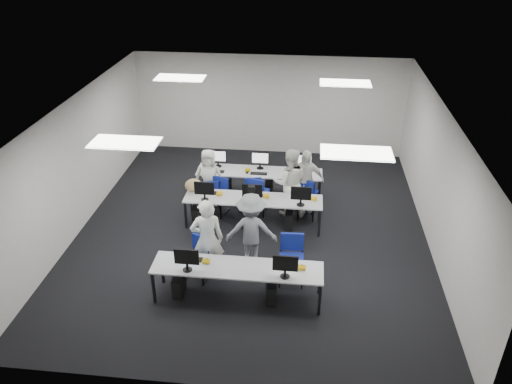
# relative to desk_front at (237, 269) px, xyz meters

# --- Properties ---
(room) EXTENTS (9.00, 9.02, 3.00)m
(room) POSITION_rel_desk_front_xyz_m (0.00, 2.40, 0.82)
(room) COLOR black
(room) RESTS_ON ground
(ceiling_panels) EXTENTS (5.20, 4.60, 0.02)m
(ceiling_panels) POSITION_rel_desk_front_xyz_m (0.00, 2.40, 2.30)
(ceiling_panels) COLOR white
(ceiling_panels) RESTS_ON room
(desk_front) EXTENTS (3.20, 0.70, 0.73)m
(desk_front) POSITION_rel_desk_front_xyz_m (0.00, 0.00, 0.00)
(desk_front) COLOR #B9BABE
(desk_front) RESTS_ON ground
(desk_mid) EXTENTS (3.20, 0.70, 0.73)m
(desk_mid) POSITION_rel_desk_front_xyz_m (0.00, 2.60, 0.00)
(desk_mid) COLOR #B9BABE
(desk_mid) RESTS_ON ground
(desk_back) EXTENTS (3.20, 0.70, 0.73)m
(desk_back) POSITION_rel_desk_front_xyz_m (0.00, 4.00, 0.00)
(desk_back) COLOR #B9BABE
(desk_back) RESTS_ON ground
(equipment_front) EXTENTS (2.51, 0.41, 1.19)m
(equipment_front) POSITION_rel_desk_front_xyz_m (-0.19, -0.02, -0.32)
(equipment_front) COLOR #0C4DA0
(equipment_front) RESTS_ON desk_front
(equipment_mid) EXTENTS (2.91, 0.41, 1.19)m
(equipment_mid) POSITION_rel_desk_front_xyz_m (-0.19, 2.58, -0.32)
(equipment_mid) COLOR white
(equipment_mid) RESTS_ON desk_mid
(equipment_back) EXTENTS (2.91, 0.41, 1.19)m
(equipment_back) POSITION_rel_desk_front_xyz_m (0.19, 4.02, -0.32)
(equipment_back) COLOR white
(equipment_back) RESTS_ON desk_back
(chair_0) EXTENTS (0.55, 0.58, 0.90)m
(chair_0) POSITION_rel_desk_front_xyz_m (-0.87, 0.55, -0.40)
(chair_0) COLOR navy
(chair_0) RESTS_ON ground
(chair_1) EXTENTS (0.50, 0.55, 0.99)m
(chair_1) POSITION_rel_desk_front_xyz_m (0.99, 0.66, -0.37)
(chair_1) COLOR navy
(chair_1) RESTS_ON ground
(chair_2) EXTENTS (0.57, 0.60, 0.90)m
(chair_2) POSITION_rel_desk_front_xyz_m (-0.93, 3.07, -0.40)
(chair_2) COLOR navy
(chair_2) RESTS_ON ground
(chair_3) EXTENTS (0.54, 0.57, 0.89)m
(chair_3) POSITION_rel_desk_front_xyz_m (-0.04, 3.14, -0.40)
(chair_3) COLOR navy
(chair_3) RESTS_ON ground
(chair_4) EXTENTS (0.41, 0.44, 0.83)m
(chair_4) POSITION_rel_desk_front_xyz_m (1.23, 3.11, -0.42)
(chair_4) COLOR navy
(chair_4) RESTS_ON ground
(chair_5) EXTENTS (0.49, 0.52, 0.83)m
(chair_5) POSITION_rel_desk_front_xyz_m (-1.13, 3.32, -0.42)
(chair_5) COLOR navy
(chair_5) RESTS_ON ground
(chair_6) EXTENTS (0.56, 0.59, 0.93)m
(chair_6) POSITION_rel_desk_front_xyz_m (0.04, 3.36, -0.39)
(chair_6) COLOR navy
(chair_6) RESTS_ON ground
(chair_7) EXTENTS (0.57, 0.60, 0.90)m
(chair_7) POSITION_rel_desk_front_xyz_m (1.25, 3.49, -0.40)
(chair_7) COLOR navy
(chair_7) RESTS_ON ground
(handbag) EXTENTS (0.46, 0.38, 0.32)m
(handbag) POSITION_rel_desk_front_xyz_m (-1.45, 2.79, 0.21)
(handbag) COLOR olive
(handbag) RESTS_ON desk_mid
(student_0) EXTENTS (0.73, 0.57, 1.78)m
(student_0) POSITION_rel_desk_front_xyz_m (-0.68, 0.60, 0.21)
(student_0) COLOR white
(student_0) RESTS_ON ground
(student_1) EXTENTS (0.88, 0.71, 1.73)m
(student_1) POSITION_rel_desk_front_xyz_m (0.81, 3.22, 0.18)
(student_1) COLOR white
(student_1) RESTS_ON ground
(student_2) EXTENTS (0.75, 0.50, 1.49)m
(student_2) POSITION_rel_desk_front_xyz_m (-1.21, 3.49, 0.06)
(student_2) COLOR white
(student_2) RESTS_ON ground
(student_3) EXTENTS (1.02, 0.60, 1.63)m
(student_3) POSITION_rel_desk_front_xyz_m (1.16, 3.42, 0.13)
(student_3) COLOR white
(student_3) RESTS_ON ground
(photographer) EXTENTS (1.11, 0.69, 1.65)m
(photographer) POSITION_rel_desk_front_xyz_m (0.13, 1.12, 0.15)
(photographer) COLOR gray
(photographer) RESTS_ON ground
(dslr_camera) EXTENTS (0.15, 0.19, 0.10)m
(dslr_camera) POSITION_rel_desk_front_xyz_m (0.12, 1.30, 1.03)
(dslr_camera) COLOR black
(dslr_camera) RESTS_ON photographer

